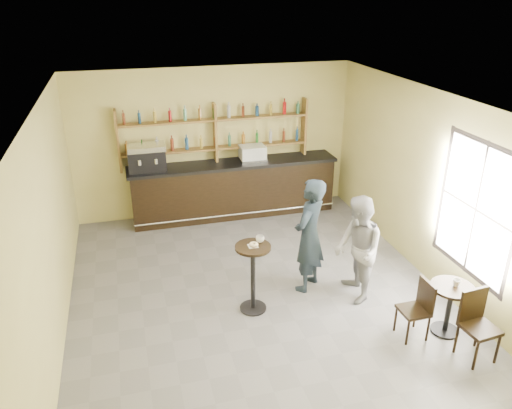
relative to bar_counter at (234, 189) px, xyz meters
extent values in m
plane|color=slate|center=(-0.33, -3.15, -0.61)|extent=(7.00, 7.00, 0.00)
plane|color=white|center=(-0.33, -3.15, 2.59)|extent=(7.00, 7.00, 0.00)
plane|color=#CCC274|center=(-0.33, 0.35, 0.99)|extent=(7.00, 0.00, 7.00)
plane|color=#CCC274|center=(-0.33, -6.65, 0.99)|extent=(7.00, 0.00, 7.00)
plane|color=#CCC274|center=(-3.33, -3.15, 0.99)|extent=(0.00, 7.00, 7.00)
plane|color=#CCC274|center=(2.67, -3.15, 0.99)|extent=(0.00, 7.00, 7.00)
plane|color=white|center=(2.66, -4.35, 1.09)|extent=(0.00, 2.00, 2.00)
cube|color=white|center=(-0.51, -3.56, 0.52)|extent=(0.15, 0.15, 0.00)
torus|color=#BE9845|center=(-0.50, -3.57, 0.55)|extent=(0.15, 0.15, 0.05)
imported|color=white|center=(-0.37, -3.46, 0.57)|extent=(0.15, 0.15, 0.10)
imported|color=black|center=(0.54, -3.18, 0.37)|extent=(0.84, 0.83, 1.95)
imported|color=white|center=(2.14, -4.85, 0.23)|extent=(0.13, 0.13, 0.10)
imported|color=gray|center=(1.17, -3.67, 0.27)|extent=(0.77, 0.93, 1.76)
camera|label=1|loc=(-2.18, -9.91, 4.11)|focal=35.00mm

